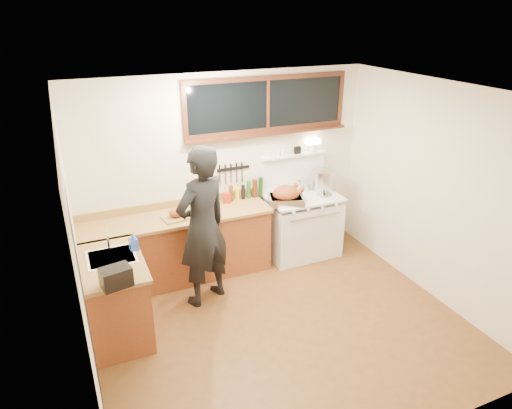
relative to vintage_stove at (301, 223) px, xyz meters
name	(u,v)px	position (x,y,z in m)	size (l,w,h in m)	color
ground_plane	(282,326)	(-1.00, -1.41, -0.48)	(4.00, 3.50, 0.02)	#5A3517
room_shell	(285,190)	(-1.00, -1.41, 1.18)	(4.10, 3.60, 2.65)	silver
counter_back	(178,247)	(-1.80, 0.04, -0.01)	(2.44, 0.64, 1.00)	brown
counter_left	(116,297)	(-2.70, -0.79, -0.02)	(0.64, 1.09, 0.90)	brown
sink_unit	(112,262)	(-2.68, -0.71, 0.38)	(0.50, 0.45, 0.37)	white
vintage_stove	(301,223)	(0.00, 0.00, 0.00)	(1.02, 0.74, 1.61)	white
back_window	(268,111)	(-0.40, 0.31, 1.59)	(2.32, 0.13, 0.77)	black
left_doorway	(88,318)	(-2.99, -1.96, 0.62)	(0.02, 1.04, 2.17)	black
knife_strip	(232,169)	(-0.92, 0.32, 0.84)	(0.46, 0.03, 0.28)	black
man	(203,227)	(-1.63, -0.57, 0.51)	(0.85, 0.72, 1.97)	black
soap_bottle	(133,242)	(-2.43, -0.65, 0.53)	(0.10, 0.10, 0.20)	#2349B1
toaster	(116,277)	(-2.70, -1.29, 0.53)	(0.31, 0.24, 0.19)	black
cutting_board	(177,214)	(-1.80, -0.03, 0.48)	(0.39, 0.32, 0.13)	olive
roast_turkey	(286,196)	(-0.33, -0.15, 0.53)	(0.55, 0.48, 0.25)	silver
stockpot	(324,180)	(0.38, 0.06, 0.58)	(0.34, 0.34, 0.30)	silver
saucepan	(305,186)	(0.13, 0.16, 0.49)	(0.19, 0.29, 0.12)	silver
pot_lid	(324,195)	(0.29, -0.12, 0.44)	(0.27, 0.27, 0.04)	silver
coffee_tin	(227,198)	(-1.06, 0.18, 0.50)	(0.11, 0.09, 0.14)	maroon
pitcher	(204,200)	(-1.37, 0.21, 0.52)	(0.11, 0.11, 0.17)	white
bottle_cluster	(248,190)	(-0.73, 0.22, 0.55)	(0.50, 0.07, 0.28)	black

